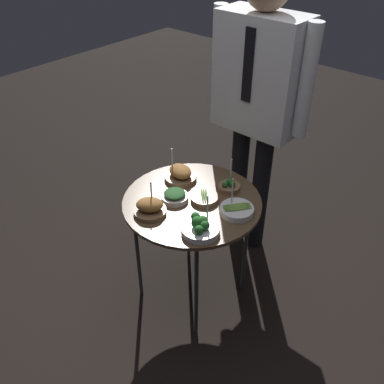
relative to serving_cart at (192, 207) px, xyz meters
name	(u,v)px	position (x,y,z in m)	size (l,w,h in m)	color
ground_plane	(192,290)	(0.00, 0.00, -0.61)	(8.00, 8.00, 0.00)	black
serving_cart	(192,207)	(0.00, 0.00, 0.00)	(0.69, 0.69, 0.66)	brown
bowl_asparagus_near_rim	(204,198)	(0.05, 0.04, 0.06)	(0.14, 0.14, 0.03)	brown
bowl_spinach_center	(175,196)	(-0.07, -0.05, 0.07)	(0.13, 0.13, 0.05)	silver
bowl_roast_back_right	(180,174)	(-0.17, 0.10, 0.08)	(0.17, 0.17, 0.17)	brown
bowl_broccoli_front_right	(229,186)	(0.08, 0.19, 0.07)	(0.11, 0.11, 0.16)	brown
bowl_broccoli_front_left	(200,227)	(0.18, -0.15, 0.07)	(0.17, 0.17, 0.18)	silver
bowl_asparagus_back_left	(237,210)	(0.22, 0.06, 0.06)	(0.16, 0.16, 0.17)	silver
bowl_roast_front_center	(150,207)	(-0.08, -0.21, 0.08)	(0.16, 0.16, 0.15)	brown
waiter_figure	(258,89)	(-0.04, 0.58, 0.43)	(0.61, 0.23, 1.65)	black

